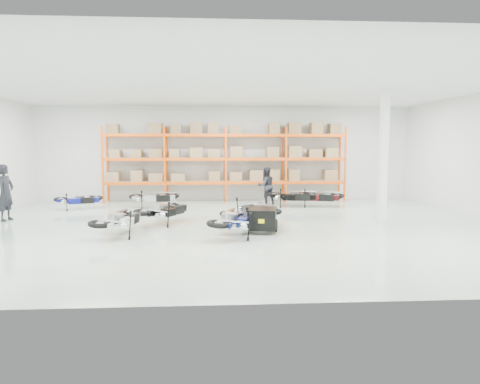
{
  "coord_description": "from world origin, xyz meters",
  "views": [
    {
      "loc": [
        -0.54,
        -13.73,
        2.56
      ],
      "look_at": [
        0.3,
        0.13,
        1.1
      ],
      "focal_mm": 32.0,
      "sensor_mm": 36.0,
      "label": 1
    }
  ],
  "objects": [
    {
      "name": "person_back",
      "position": [
        1.79,
        5.25,
        0.83
      ],
      "size": [
        0.96,
        0.84,
        1.67
      ],
      "primitive_type": "imported",
      "rotation": [
        0.0,
        0.0,
        3.44
      ],
      "color": "black",
      "rests_on": "ground"
    },
    {
      "name": "moto_blue_centre",
      "position": [
        -0.0,
        -1.63,
        0.61
      ],
      "size": [
        1.41,
        2.15,
        1.28
      ],
      "primitive_type": null,
      "rotation": [
        0.0,
        -0.09,
        2.91
      ],
      "color": "#07124F",
      "rests_on": "ground"
    },
    {
      "name": "structural_column",
      "position": [
        5.2,
        0.5,
        2.25
      ],
      "size": [
        0.25,
        0.25,
        4.5
      ],
      "primitive_type": "cube",
      "color": "white",
      "rests_on": "ground"
    },
    {
      "name": "pallet_rack",
      "position": [
        -0.0,
        6.45,
        2.26
      ],
      "size": [
        11.28,
        0.98,
        3.62
      ],
      "color": "#FF560D",
      "rests_on": "ground"
    },
    {
      "name": "moto_touring_right",
      "position": [
        0.9,
        0.49,
        0.59
      ],
      "size": [
        1.35,
        2.08,
        1.25
      ],
      "primitive_type": null,
      "rotation": [
        0.0,
        -0.09,
        0.22
      ],
      "color": "black",
      "rests_on": "ground"
    },
    {
      "name": "moto_back_a",
      "position": [
        -6.14,
        4.17,
        0.51
      ],
      "size": [
        1.84,
        1.3,
        1.08
      ],
      "primitive_type": null,
      "rotation": [
        0.0,
        -0.09,
        1.88
      ],
      "color": "navy",
      "rests_on": "ground"
    },
    {
      "name": "room",
      "position": [
        0.0,
        0.0,
        2.25
      ],
      "size": [
        18.0,
        18.0,
        18.0
      ],
      "color": "#B1C6B2",
      "rests_on": "ground"
    },
    {
      "name": "person_left",
      "position": [
        -7.8,
        1.53,
        0.98
      ],
      "size": [
        0.56,
        0.77,
        1.97
      ],
      "primitive_type": "imported",
      "rotation": [
        0.0,
        0.0,
        1.44
      ],
      "color": "black",
      "rests_on": "ground"
    },
    {
      "name": "moto_back_d",
      "position": [
        3.94,
        4.33,
        0.57
      ],
      "size": [
        2.05,
        1.49,
        1.2
      ],
      "primitive_type": null,
      "rotation": [
        0.0,
        -0.09,
        1.23
      ],
      "color": "#400C0F",
      "rests_on": "ground"
    },
    {
      "name": "moto_black_far_left",
      "position": [
        -2.21,
        0.51,
        0.59
      ],
      "size": [
        1.77,
        2.16,
        1.25
      ],
      "primitive_type": null,
      "rotation": [
        0.0,
        -0.09,
        2.64
      ],
      "color": "black",
      "rests_on": "ground"
    },
    {
      "name": "moto_back_b",
      "position": [
        -3.09,
        4.5,
        0.55
      ],
      "size": [
        1.92,
        1.12,
        1.18
      ],
      "primitive_type": null,
      "rotation": [
        0.0,
        -0.09,
        1.7
      ],
      "color": "#9DA2A6",
      "rests_on": "ground"
    },
    {
      "name": "trailer",
      "position": [
        0.9,
        -1.11,
        0.42
      ],
      "size": [
        0.98,
        1.76,
        0.72
      ],
      "rotation": [
        0.0,
        0.0,
        -0.18
      ],
      "color": "black",
      "rests_on": "ground"
    },
    {
      "name": "moto_back_c",
      "position": [
        2.87,
        4.43,
        0.59
      ],
      "size": [
        2.08,
        1.29,
        1.26
      ],
      "primitive_type": null,
      "rotation": [
        0.0,
        -0.09,
        1.39
      ],
      "color": "black",
      "rests_on": "ground"
    },
    {
      "name": "moto_silver_left",
      "position": [
        -3.29,
        -1.33,
        0.58
      ],
      "size": [
        1.27,
        2.03,
        1.22
      ],
      "primitive_type": null,
      "rotation": [
        0.0,
        -0.09,
        2.96
      ],
      "color": "silver",
      "rests_on": "ground"
    }
  ]
}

